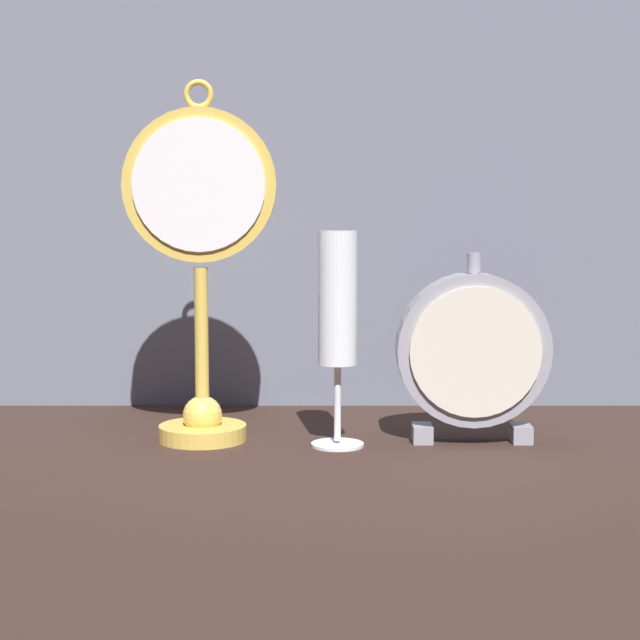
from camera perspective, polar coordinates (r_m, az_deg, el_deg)
ground_plane at (r=0.97m, az=0.02°, el=-8.14°), size 4.00×4.00×0.00m
fabric_backdrop_drape at (r=1.27m, az=-0.06°, el=8.29°), size 1.32×0.01×0.57m
pocket_watch_on_stand at (r=1.08m, az=-6.68°, el=3.35°), size 0.15×0.09×0.36m
mantel_clock_silver at (r=1.09m, az=7.88°, el=-1.65°), size 0.15×0.04×0.19m
champagne_flute at (r=1.05m, az=0.67°, el=0.31°), size 0.05×0.05×0.21m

